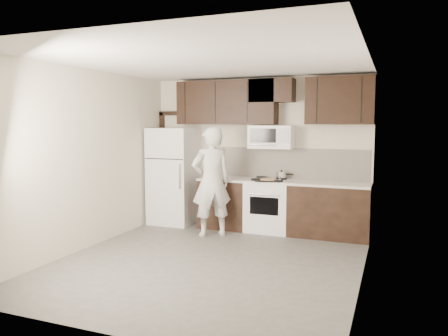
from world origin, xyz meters
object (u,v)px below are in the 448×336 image
Objects in this scene: microwave at (271,137)px; refrigerator at (173,176)px; stove at (269,205)px; person at (211,182)px.

refrigerator is at bearing -174.85° from microwave.
stove is 0.51× the size of person.
person reaches higher than stove.
microwave is at bearing -176.11° from person.
refrigerator is 0.98× the size of person.
stove is at bearing -89.90° from microwave.
microwave is 1.34m from person.
person reaches higher than refrigerator.
person is (-0.82, -0.76, -0.73)m from microwave.
person is at bearing -141.76° from stove.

